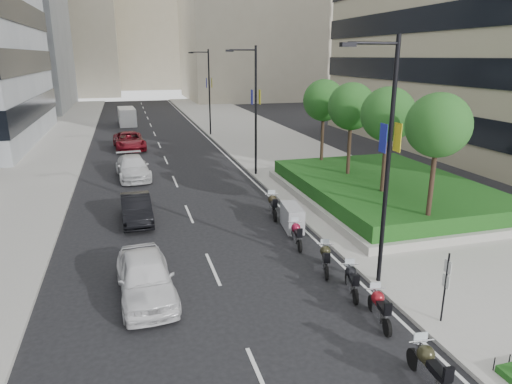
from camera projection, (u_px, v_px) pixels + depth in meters
name	position (u px, v px, depth m)	size (l,w,h in m)	color
ground	(279.00, 314.00, 15.26)	(160.00, 160.00, 0.00)	black
sidewalk_right	(268.00, 143.00, 45.25)	(10.00, 100.00, 0.15)	#9E9B93
sidewalk_left	(39.00, 154.00, 39.74)	(8.00, 100.00, 0.15)	#9E9B93
lane_edge	(216.00, 146.00, 43.88)	(0.12, 100.00, 0.01)	silver
lane_centre	(161.00, 149.00, 42.52)	(0.12, 100.00, 0.01)	silver
building_cream_right	(256.00, 5.00, 89.62)	(28.00, 24.00, 36.00)	#B7AD93
building_cream_left	(52.00, 14.00, 97.85)	(26.00, 24.00, 34.00)	#B7AD93
building_cream_centre	(143.00, 14.00, 120.96)	(30.00, 24.00, 38.00)	#B7AD93
planter	(385.00, 196.00, 27.00)	(10.00, 14.00, 0.40)	#A3A098
hedge	(386.00, 186.00, 26.83)	(9.40, 13.40, 0.80)	#183E11
tree_0	(438.00, 126.00, 19.63)	(2.80, 2.80, 6.30)	#332319
tree_1	(388.00, 115.00, 23.31)	(2.80, 2.80, 6.30)	#332319
tree_2	(352.00, 107.00, 27.00)	(2.80, 2.80, 6.30)	#332319
tree_3	(324.00, 101.00, 30.69)	(2.80, 2.80, 6.30)	#332319
lamp_post_0	(385.00, 153.00, 15.82)	(2.34, 0.45, 9.00)	black
lamp_post_1	(254.00, 105.00, 31.49)	(2.34, 0.45, 9.00)	black
lamp_post_2	(208.00, 88.00, 48.08)	(2.34, 0.45, 9.00)	black
parking_sign	(446.00, 284.00, 14.26)	(0.06, 0.32, 2.50)	black
motorcycle_0	(430.00, 368.00, 11.74)	(0.73, 2.19, 1.09)	black
motorcycle_1	(379.00, 308.00, 14.67)	(0.67, 1.98, 1.00)	black
motorcycle_2	(352.00, 280.00, 16.48)	(0.77, 1.92, 0.98)	black
motorcycle_3	(325.00, 259.00, 18.24)	(0.87, 1.90, 0.99)	black
motorcycle_4	(297.00, 234.00, 20.71)	(0.66, 1.99, 0.99)	black
motorcycle_5	(292.00, 218.00, 22.63)	(1.03, 2.10, 1.21)	black
motorcycle_6	(273.00, 205.00, 24.53)	(0.73, 2.20, 1.10)	black
car_a	(145.00, 277.00, 16.13)	(1.89, 4.70, 1.60)	white
car_b	(136.00, 209.00, 23.69)	(1.48, 4.23, 1.39)	black
car_c	(133.00, 167.00, 32.20)	(2.13, 5.23, 1.52)	silver
car_d	(129.00, 141.00, 42.10)	(2.65, 5.74, 1.59)	maroon
delivery_van	(127.00, 117.00, 56.91)	(2.20, 5.12, 2.11)	white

